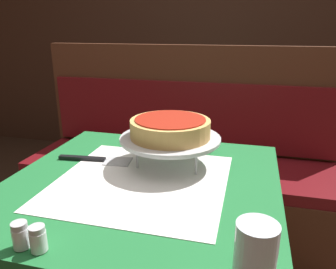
# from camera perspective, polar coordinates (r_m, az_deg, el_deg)

# --- Properties ---
(dining_table_front) EXTENTS (0.84, 0.84, 0.77)m
(dining_table_front) POSITION_cam_1_polar(r_m,az_deg,el_deg) (1.08, -4.49, -12.43)
(dining_table_front) COLOR #1E6B33
(dining_table_front) RESTS_ON ground_plane
(dining_table_rear) EXTENTS (0.74, 0.74, 0.78)m
(dining_table_rear) POSITION_cam_1_polar(r_m,az_deg,el_deg) (2.57, 5.91, 5.75)
(dining_table_rear) COLOR #1E6B33
(dining_table_rear) RESTS_ON ground_plane
(booth_bench) EXTENTS (1.79, 0.53, 1.13)m
(booth_bench) POSITION_cam_1_polar(r_m,az_deg,el_deg) (1.98, 2.19, -8.61)
(booth_bench) COLOR #4C2819
(booth_bench) RESTS_ON ground_plane
(back_wall_panel) EXTENTS (6.00, 0.04, 2.40)m
(back_wall_panel) POSITION_cam_1_polar(r_m,az_deg,el_deg) (3.07, 9.11, 17.59)
(back_wall_panel) COLOR #3D2319
(back_wall_panel) RESTS_ON ground_plane
(pizza_pan_stand) EXTENTS (0.34, 0.34, 0.10)m
(pizza_pan_stand) POSITION_cam_1_polar(r_m,az_deg,el_deg) (1.11, 0.39, -0.89)
(pizza_pan_stand) COLOR #ADADB2
(pizza_pan_stand) RESTS_ON dining_table_front
(deep_dish_pizza) EXTENTS (0.27, 0.27, 0.06)m
(deep_dish_pizza) POSITION_cam_1_polar(r_m,az_deg,el_deg) (1.10, 0.39, 1.18)
(deep_dish_pizza) COLOR tan
(deep_dish_pizza) RESTS_ON pizza_pan_stand
(pizza_server) EXTENTS (0.27, 0.09, 0.01)m
(pizza_server) POSITION_cam_1_polar(r_m,az_deg,el_deg) (1.20, -12.33, -4.26)
(pizza_server) COLOR #BCBCC1
(pizza_server) RESTS_ON dining_table_front
(water_glass_near) EXTENTS (0.08, 0.08, 0.12)m
(water_glass_near) POSITION_cam_1_polar(r_m,az_deg,el_deg) (0.66, 14.97, -19.46)
(water_glass_near) COLOR silver
(water_glass_near) RESTS_ON dining_table_front
(salt_shaker) EXTENTS (0.04, 0.04, 0.06)m
(salt_shaker) POSITION_cam_1_polar(r_m,az_deg,el_deg) (0.80, -24.30, -15.69)
(salt_shaker) COLOR silver
(salt_shaker) RESTS_ON dining_table_front
(pepper_shaker) EXTENTS (0.04, 0.04, 0.06)m
(pepper_shaker) POSITION_cam_1_polar(r_m,az_deg,el_deg) (0.78, -21.68, -16.51)
(pepper_shaker) COLOR silver
(pepper_shaker) RESTS_ON dining_table_front
(napkin_holder) EXTENTS (0.10, 0.05, 0.09)m
(napkin_holder) POSITION_cam_1_polar(r_m,az_deg,el_deg) (1.37, -2.75, 0.82)
(napkin_holder) COLOR #B2B2B7
(napkin_holder) RESTS_ON dining_table_front
(condiment_caddy) EXTENTS (0.12, 0.12, 0.15)m
(condiment_caddy) POSITION_cam_1_polar(r_m,az_deg,el_deg) (2.61, 5.50, 9.16)
(condiment_caddy) COLOR black
(condiment_caddy) RESTS_ON dining_table_rear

